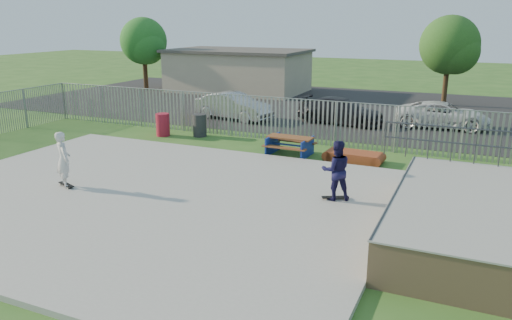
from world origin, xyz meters
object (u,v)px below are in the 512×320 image
at_px(car_dark, 341,111).
at_px(trash_bin_grey, 200,125).
at_px(skater_white, 63,159).
at_px(picnic_table, 290,146).
at_px(tree_left, 144,41).
at_px(skater_navy, 336,170).
at_px(trash_bin_red, 163,125).
at_px(car_silver, 233,106).
at_px(funbox, 354,157).
at_px(car_white, 443,115).
at_px(tree_mid, 449,45).

bearing_deg(car_dark, trash_bin_grey, 142.82).
bearing_deg(skater_white, picnic_table, -94.02).
distance_m(tree_left, skater_navy, 28.16).
height_order(trash_bin_red, car_silver, car_silver).
bearing_deg(trash_bin_grey, funbox, -9.77).
bearing_deg(car_white, car_dark, 98.69).
xyz_separation_m(picnic_table, tree_mid, (4.82, 15.74, 3.44)).
relative_size(trash_bin_red, skater_navy, 0.59).
xyz_separation_m(funbox, skater_navy, (0.59, -4.87, 0.87)).
bearing_deg(tree_left, tree_mid, 4.16).
relative_size(skater_navy, skater_white, 1.00).
distance_m(car_silver, car_dark, 5.94).
height_order(car_white, skater_navy, skater_navy).
bearing_deg(funbox, car_silver, 147.63).
xyz_separation_m(trash_bin_grey, skater_navy, (8.38, -6.21, 0.53)).
distance_m(car_white, skater_white, 18.67).
bearing_deg(trash_bin_red, skater_white, -78.04).
distance_m(picnic_table, skater_white, 8.84).
bearing_deg(car_silver, tree_mid, -37.01).
distance_m(car_dark, skater_navy, 12.29).
relative_size(car_white, tree_left, 0.84).
xyz_separation_m(skater_navy, skater_white, (-8.35, -2.43, 0.00)).
distance_m(car_silver, skater_navy, 13.80).
xyz_separation_m(picnic_table, skater_navy, (3.24, -4.75, 0.67)).
xyz_separation_m(car_white, skater_white, (-10.41, -15.49, 0.39)).
bearing_deg(car_silver, car_white, -67.92).
bearing_deg(tree_mid, trash_bin_grey, -124.92).
bearing_deg(car_dark, skater_navy, -159.72).
relative_size(car_dark, tree_mid, 0.82).
relative_size(picnic_table, car_white, 0.40).
height_order(trash_bin_grey, tree_left, tree_left).
height_order(trash_bin_grey, skater_white, skater_white).
distance_m(picnic_table, trash_bin_grey, 5.35).
distance_m(tree_left, skater_white, 24.78).
relative_size(funbox, car_silver, 0.45).
xyz_separation_m(trash_bin_red, car_silver, (1.26, 5.05, 0.21)).
xyz_separation_m(car_dark, skater_navy, (3.00, -11.92, 0.36)).
bearing_deg(tree_left, skater_white, -59.80).
xyz_separation_m(trash_bin_red, tree_left, (-10.69, 13.27, 3.23)).
distance_m(trash_bin_red, car_dark, 9.48).
distance_m(picnic_table, trash_bin_red, 6.86).
relative_size(trash_bin_red, trash_bin_grey, 1.01).
bearing_deg(trash_bin_grey, tree_left, 134.36).
relative_size(funbox, car_white, 0.42).
relative_size(trash_bin_grey, skater_navy, 0.59).
height_order(picnic_table, skater_white, skater_white).
bearing_deg(tree_left, funbox, -34.76).
bearing_deg(picnic_table, tree_left, 142.76).
bearing_deg(picnic_table, car_dark, 89.70).
relative_size(picnic_table, car_silver, 0.43).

